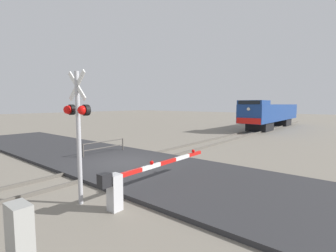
{
  "coord_description": "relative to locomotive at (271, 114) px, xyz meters",
  "views": [
    {
      "loc": [
        9.6,
        -8.27,
        3.24
      ],
      "look_at": [
        0.79,
        2.53,
        1.95
      ],
      "focal_mm": 25.55,
      "sensor_mm": 36.0,
      "label": 1
    }
  ],
  "objects": [
    {
      "name": "road_surface",
      "position": [
        0.0,
        -25.64,
        -1.87
      ],
      "size": [
        36.0,
        6.16,
        0.16
      ],
      "primitive_type": "cube",
      "color": "#2D2D30",
      "rests_on": "ground_plane"
    },
    {
      "name": "guard_railing",
      "position": [
        -2.81,
        -24.99,
        -1.32
      ],
      "size": [
        0.08,
        3.03,
        0.95
      ],
      "color": "#4C4742",
      "rests_on": "ground_plane"
    },
    {
      "name": "rail_track_right",
      "position": [
        0.72,
        -25.64,
        -1.87
      ],
      "size": [
        0.08,
        80.0,
        0.15
      ],
      "primitive_type": "cube",
      "color": "#59544C",
      "rests_on": "ground_plane"
    },
    {
      "name": "ground_plane",
      "position": [
        0.0,
        -25.64,
        -1.95
      ],
      "size": [
        160.0,
        160.0,
        0.0
      ],
      "primitive_type": "plane",
      "color": "gray"
    },
    {
      "name": "utility_cabinet",
      "position": [
        5.02,
        -32.44,
        -1.2
      ],
      "size": [
        0.53,
        0.32,
        1.5
      ],
      "primitive_type": "cube",
      "color": "#999993",
      "rests_on": "ground_plane"
    },
    {
      "name": "crossing_gate",
      "position": [
        3.89,
        -28.81,
        -1.18
      ],
      "size": [
        0.36,
        5.43,
        1.24
      ],
      "color": "silver",
      "rests_on": "ground_plane"
    },
    {
      "name": "crossing_signal",
      "position": [
        2.65,
        -29.89,
        0.74
      ],
      "size": [
        1.18,
        0.33,
        4.28
      ],
      "color": "#ADADB2",
      "rests_on": "ground_plane"
    },
    {
      "name": "locomotive",
      "position": [
        0.0,
        0.0,
        0.0
      ],
      "size": [
        2.8,
        17.26,
        3.65
      ],
      "color": "black",
      "rests_on": "ground_plane"
    },
    {
      "name": "rail_track_left",
      "position": [
        -0.72,
        -25.64,
        -1.87
      ],
      "size": [
        0.08,
        80.0,
        0.15
      ],
      "primitive_type": "cube",
      "color": "#59544C",
      "rests_on": "ground_plane"
    }
  ]
}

